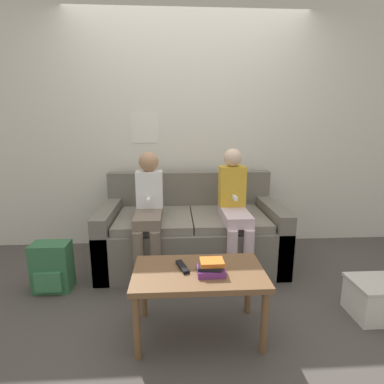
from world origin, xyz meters
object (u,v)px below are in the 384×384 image
Objects in this scene: couch at (191,233)px; person_left at (149,207)px; coffee_table at (199,279)px; backpack at (52,267)px; tv_remote at (182,267)px; storage_box at (377,299)px; person_right at (234,205)px.

person_left is at bearing -152.00° from couch.
coffee_table is 2.03× the size of backpack.
storage_box is at bearing -14.25° from tv_remote.
couch is 0.56m from person_right.
storage_box is (1.39, 0.07, -0.32)m from tv_remote.
tv_remote is at bearing -71.47° from person_left.
couch is 2.06× the size of coffee_table.
person_right is at bearing 65.56° from coffee_table.
person_right is 0.99m from tv_remote.
tv_remote is (-0.11, -1.04, 0.17)m from couch.
storage_box is (0.89, -0.77, -0.50)m from person_right.
tv_remote is at bearing -27.85° from backpack.
couch is at bearing 22.13° from backpack.
person_left is 3.02× the size of storage_box.
couch is 1.08m from coffee_table.
tv_remote is at bearing 161.06° from coffee_table.
coffee_table reaches higher than backpack.
storage_box is at bearing -40.63° from person_right.
backpack is at bearing -161.01° from person_left.
storage_box is 2.50m from backpack.
person_right is (0.38, -0.21, 0.34)m from couch.
person_right is 2.77× the size of backpack.
backpack is at bearing 135.15° from tv_remote.
tv_remote is at bearing -120.85° from person_right.
backpack reaches higher than storage_box.
person_right reaches higher than person_left.
couch is at bearing 142.64° from storage_box.
backpack is at bearing 168.59° from storage_box.
person_left is (-0.39, -0.21, 0.34)m from couch.
person_right is at bearing -28.53° from couch.
couch is 1.61m from storage_box.
couch reaches higher than coffee_table.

